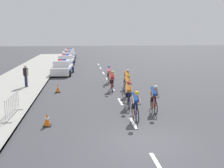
# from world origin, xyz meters

# --- Properties ---
(ground_plane) EXTENTS (160.00, 160.00, 0.00)m
(ground_plane) POSITION_xyz_m (0.00, 0.00, 0.00)
(ground_plane) COLOR #424247
(sidewalk_slab) EXTENTS (4.92, 60.00, 0.12)m
(sidewalk_slab) POSITION_xyz_m (-7.79, 14.00, 0.06)
(sidewalk_slab) COLOR #A3A099
(sidewalk_slab) RESTS_ON ground
(kerb_edge) EXTENTS (0.16, 60.00, 0.13)m
(kerb_edge) POSITION_xyz_m (-5.41, 14.00, 0.07)
(kerb_edge) COLOR #9E9E99
(kerb_edge) RESTS_ON ground
(lane_markings_centre) EXTENTS (0.14, 29.60, 0.01)m
(lane_markings_centre) POSITION_xyz_m (0.00, 12.47, 0.00)
(lane_markings_centre) COLOR white
(lane_markings_centre) RESTS_ON ground
(cyclist_lead) EXTENTS (0.42, 1.72, 1.56)m
(cyclist_lead) POSITION_xyz_m (0.18, 2.88, 0.79)
(cyclist_lead) COLOR black
(cyclist_lead) RESTS_ON ground
(cyclist_second) EXTENTS (0.44, 1.72, 1.56)m
(cyclist_second) POSITION_xyz_m (1.46, 4.08, 0.79)
(cyclist_second) COLOR black
(cyclist_second) RESTS_ON ground
(cyclist_third) EXTENTS (0.43, 1.72, 1.56)m
(cyclist_third) POSITION_xyz_m (0.27, 5.23, 0.79)
(cyclist_third) COLOR black
(cyclist_third) RESTS_ON ground
(cyclist_fourth) EXTENTS (0.45, 1.72, 1.56)m
(cyclist_fourth) POSITION_xyz_m (0.68, 7.81, 0.79)
(cyclist_fourth) COLOR black
(cyclist_fourth) RESTS_ON ground
(cyclist_fifth) EXTENTS (0.42, 1.72, 1.56)m
(cyclist_fifth) POSITION_xyz_m (-0.16, 9.62, 0.79)
(cyclist_fifth) COLOR black
(cyclist_fifth) RESTS_ON ground
(cyclist_sixth) EXTENTS (0.44, 1.72, 1.56)m
(cyclist_sixth) POSITION_xyz_m (1.06, 10.28, 0.79)
(cyclist_sixth) COLOR black
(cyclist_sixth) RESTS_ON ground
(cyclist_seventh) EXTENTS (0.45, 1.72, 1.56)m
(cyclist_seventh) POSITION_xyz_m (-0.05, 12.69, 0.79)
(cyclist_seventh) COLOR black
(cyclist_seventh) RESTS_ON ground
(police_car_nearest) EXTENTS (2.25, 4.52, 1.59)m
(police_car_nearest) POSITION_xyz_m (-4.28, 17.96, 0.68)
(police_car_nearest) COLOR white
(police_car_nearest) RESTS_ON ground
(police_car_second) EXTENTS (2.13, 4.47, 1.59)m
(police_car_second) POSITION_xyz_m (-4.28, 24.27, 0.68)
(police_car_second) COLOR white
(police_car_second) RESTS_ON ground
(police_car_third) EXTENTS (2.21, 4.50, 1.59)m
(police_car_third) POSITION_xyz_m (-4.27, 30.40, 0.68)
(police_car_third) COLOR silver
(police_car_third) RESTS_ON ground
(police_car_furthest) EXTENTS (2.27, 4.53, 1.59)m
(police_car_furthest) POSITION_xyz_m (-4.27, 36.92, 0.68)
(police_car_furthest) COLOR white
(police_car_furthest) RESTS_ON ground
(crowd_barrier_front) EXTENTS (0.56, 2.32, 1.07)m
(crowd_barrier_front) POSITION_xyz_m (-5.84, 3.88, 0.65)
(crowd_barrier_front) COLOR #B7BABF
(crowd_barrier_front) RESTS_ON sidewalk_slab
(traffic_cone_near) EXTENTS (0.36, 0.36, 0.64)m
(traffic_cone_near) POSITION_xyz_m (-4.01, 2.53, 0.31)
(traffic_cone_near) COLOR black
(traffic_cone_near) RESTS_ON ground
(traffic_cone_mid) EXTENTS (0.36, 0.36, 0.64)m
(traffic_cone_mid) POSITION_xyz_m (-4.09, 9.56, 0.31)
(traffic_cone_mid) COLOR black
(traffic_cone_mid) RESTS_ON ground
(spectator_middle) EXTENTS (0.41, 0.44, 1.68)m
(spectator_middle) POSITION_xyz_m (-6.63, 11.32, 1.08)
(spectator_middle) COLOR #23284C
(spectator_middle) RESTS_ON sidewalk_slab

